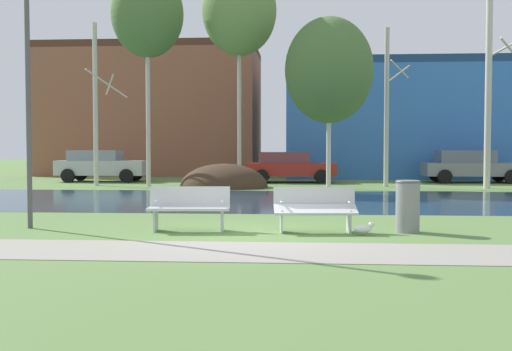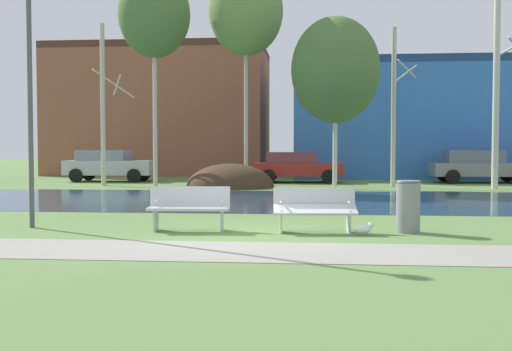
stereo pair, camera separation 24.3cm
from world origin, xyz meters
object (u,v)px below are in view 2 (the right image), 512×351
streetlamp (29,26)px  parked_van_nearest_silver (109,165)px  trash_bin (408,206)px  bench_right (315,208)px  parked_hatch_third_grey (479,166)px  bench_left (189,207)px  seagull (363,229)px  parked_sedan_second_red (297,166)px

streetlamp → parked_van_nearest_silver: 17.82m
trash_bin → parked_van_nearest_silver: parked_van_nearest_silver is taller
bench_right → parked_van_nearest_silver: bearing=119.8°
parked_hatch_third_grey → bench_left: bearing=-119.6°
parked_hatch_third_grey → seagull: bearing=-110.3°
bench_right → seagull: bench_right is taller
bench_right → parked_hatch_third_grey: size_ratio=0.36×
seagull → parked_sedan_second_red: size_ratio=0.10×
streetlamp → parked_van_nearest_silver: streetlamp is taller
parked_van_nearest_silver → parked_sedan_second_red: 9.03m
bench_right → parked_sedan_second_red: bearing=92.7°
parked_van_nearest_silver → parked_hatch_third_grey: (17.41, 0.42, -0.01)m
bench_left → parked_sedan_second_red: bearing=84.5°
streetlamp → parked_sedan_second_red: streetlamp is taller
bench_right → streetlamp: size_ratio=0.26×
trash_bin → parked_sedan_second_red: parked_sedan_second_red is taller
trash_bin → parked_van_nearest_silver: bearing=124.3°
bench_right → trash_bin: 1.80m
streetlamp → seagull: bearing=-4.8°
parked_van_nearest_silver → parked_sedan_second_red: (9.03, -0.04, -0.04)m
trash_bin → parked_sedan_second_red: bearing=98.7°
bench_left → seagull: size_ratio=3.90×
seagull → parked_sedan_second_red: (-1.73, 17.55, 0.63)m
streetlamp → parked_hatch_third_grey: 22.22m
bench_left → parked_sedan_second_red: (1.65, 17.18, 0.28)m
bench_left → parked_hatch_third_grey: bearing=60.4°
bench_right → trash_bin: size_ratio=1.62×
bench_left → parked_hatch_third_grey: (10.03, 17.63, 0.32)m
trash_bin → bench_right: bearing=-175.8°
parked_van_nearest_silver → parked_sedan_second_red: parked_van_nearest_silver is taller
seagull → parked_van_nearest_silver: 20.63m
parked_van_nearest_silver → parked_hatch_third_grey: size_ratio=0.94×
bench_left → streetlamp: (-3.32, 0.18, 3.64)m
bench_left → bench_right: 2.47m
bench_left → parked_sedan_second_red: 17.26m
parked_hatch_third_grey → parked_sedan_second_red: bearing=-176.9°
trash_bin → seagull: size_ratio=2.41×
bench_left → parked_sedan_second_red: size_ratio=0.40×
bench_right → trash_bin: (1.80, 0.13, 0.05)m
seagull → streetlamp: (-6.69, 0.56, 3.98)m
parked_sedan_second_red → parked_hatch_third_grey: size_ratio=0.92×
seagull → streetlamp: streetlamp is taller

